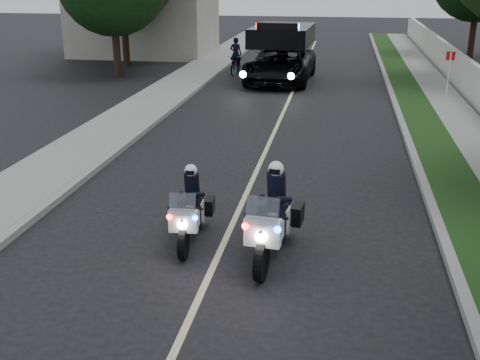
# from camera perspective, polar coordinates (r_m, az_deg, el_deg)

# --- Properties ---
(ground) EXTENTS (120.00, 120.00, 0.00)m
(ground) POSITION_cam_1_polar(r_m,az_deg,el_deg) (11.07, -1.82, -6.65)
(ground) COLOR black
(ground) RESTS_ON ground
(curb_right) EXTENTS (0.20, 60.00, 0.15)m
(curb_right) POSITION_cam_1_polar(r_m,az_deg,el_deg) (20.41, 15.35, 5.19)
(curb_right) COLOR gray
(curb_right) RESTS_ON ground
(grass_verge) EXTENTS (1.20, 60.00, 0.16)m
(grass_verge) POSITION_cam_1_polar(r_m,az_deg,el_deg) (20.50, 17.31, 5.06)
(grass_verge) COLOR #193814
(grass_verge) RESTS_ON ground
(sidewalk_right) EXTENTS (1.40, 60.00, 0.16)m
(sidewalk_right) POSITION_cam_1_polar(r_m,az_deg,el_deg) (20.71, 20.87, 4.81)
(sidewalk_right) COLOR gray
(sidewalk_right) RESTS_ON ground
(curb_left) EXTENTS (0.20, 60.00, 0.15)m
(curb_left) POSITION_cam_1_polar(r_m,az_deg,el_deg) (21.21, -7.35, 6.25)
(curb_left) COLOR gray
(curb_left) RESTS_ON ground
(sidewalk_left) EXTENTS (2.00, 60.00, 0.16)m
(sidewalk_left) POSITION_cam_1_polar(r_m,az_deg,el_deg) (21.55, -10.17, 6.32)
(sidewalk_left) COLOR gray
(sidewalk_left) RESTS_ON ground
(lane_marking) EXTENTS (0.12, 50.00, 0.01)m
(lane_marking) POSITION_cam_1_polar(r_m,az_deg,el_deg) (20.43, 3.79, 5.65)
(lane_marking) COLOR #BFB78C
(lane_marking) RESTS_ON ground
(police_moto_left) EXTENTS (0.72, 1.80, 1.50)m
(police_moto_left) POSITION_cam_1_polar(r_m,az_deg,el_deg) (11.43, -4.68, -5.84)
(police_moto_left) COLOR silver
(police_moto_left) RESTS_ON ground
(police_moto_right) EXTENTS (0.93, 2.14, 1.77)m
(police_moto_right) POSITION_cam_1_polar(r_m,az_deg,el_deg) (10.82, 3.15, -7.34)
(police_moto_right) COLOR white
(police_moto_right) RESTS_ON ground
(police_suv) EXTENTS (3.06, 6.18, 2.95)m
(police_suv) POSITION_cam_1_polar(r_m,az_deg,el_deg) (28.05, 3.89, 9.43)
(police_suv) COLOR black
(police_suv) RESTS_ON ground
(bicycle) EXTENTS (0.73, 1.82, 0.94)m
(bicycle) POSITION_cam_1_polar(r_m,az_deg,el_deg) (30.15, -0.41, 10.18)
(bicycle) COLOR black
(bicycle) RESTS_ON ground
(cyclist) EXTENTS (0.59, 0.40, 1.60)m
(cyclist) POSITION_cam_1_polar(r_m,az_deg,el_deg) (30.15, -0.41, 10.18)
(cyclist) COLOR black
(cyclist) RESTS_ON ground
(sign_post) EXTENTS (0.37, 0.37, 2.12)m
(sign_post) POSITION_cam_1_polar(r_m,az_deg,el_deg) (24.18, 19.12, 6.78)
(sign_post) COLOR #AE0C17
(sign_post) RESTS_ON ground
(tree_right_e) EXTENTS (6.93, 6.93, 9.32)m
(tree_right_e) POSITION_cam_1_polar(r_m,az_deg,el_deg) (38.78, 21.23, 10.98)
(tree_right_e) COLOR black
(tree_right_e) RESTS_ON ground
(tree_left_near) EXTENTS (6.34, 6.34, 8.80)m
(tree_left_near) POSITION_cam_1_polar(r_m,az_deg,el_deg) (30.12, -11.63, 9.78)
(tree_left_near) COLOR #133612
(tree_left_near) RESTS_ON ground
(tree_left_far) EXTENTS (7.60, 7.60, 9.74)m
(tree_left_far) POSITION_cam_1_polar(r_m,az_deg,el_deg) (33.66, -10.82, 10.82)
(tree_left_far) COLOR #1A310F
(tree_left_far) RESTS_ON ground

